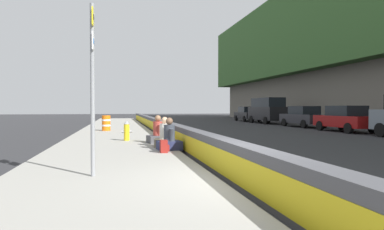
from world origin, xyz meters
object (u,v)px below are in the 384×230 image
at_px(construction_barrel, 106,123).
at_px(parked_car_midline, 267,110).
at_px(parked_car_far, 247,114).
at_px(seated_person_middle, 165,137).
at_px(seated_person_rear, 158,134).
at_px(parked_car_third, 345,119).
at_px(route_sign_post, 93,77).
at_px(seated_person_foreground, 169,140).
at_px(backpack, 164,146).
at_px(fire_hydrant, 127,130).
at_px(parked_car_fourth, 303,116).

height_order(construction_barrel, parked_car_midline, parked_car_midline).
bearing_deg(parked_car_far, seated_person_middle, 151.79).
bearing_deg(parked_car_far, construction_barrel, 134.27).
bearing_deg(construction_barrel, seated_person_rear, -163.61).
relative_size(parked_car_third, parked_car_far, 0.99).
bearing_deg(route_sign_post, construction_barrel, 0.94).
relative_size(seated_person_foreground, backpack, 2.75).
xyz_separation_m(fire_hydrant, parked_car_third, (4.26, -14.14, 0.27)).
bearing_deg(route_sign_post, fire_hydrant, -6.55).
relative_size(seated_person_rear, construction_barrel, 1.19).
distance_m(fire_hydrant, backpack, 4.34).
distance_m(parked_car_fourth, parked_car_midline, 6.43).
bearing_deg(seated_person_rear, parked_car_far, -29.77).
distance_m(construction_barrel, parked_car_midline, 17.99).
distance_m(route_sign_post, construction_barrel, 14.26).
bearing_deg(fire_hydrant, seated_person_middle, -153.09).
xyz_separation_m(backpack, parked_car_far, (25.88, -13.27, 0.53)).
distance_m(seated_person_middle, backpack, 1.63).
distance_m(seated_person_middle, construction_barrel, 9.54).
bearing_deg(parked_car_midline, fire_hydrant, 138.56).
bearing_deg(seated_person_foreground, parked_car_third, -58.71).
bearing_deg(parked_car_far, backpack, 152.86).
relative_size(backpack, construction_barrel, 0.42).
relative_size(fire_hydrant, seated_person_foreground, 0.80).
relative_size(seated_person_middle, parked_car_midline, 0.21).
bearing_deg(fire_hydrant, backpack, -165.59).
bearing_deg(fire_hydrant, route_sign_post, 173.45).
distance_m(fire_hydrant, parked_car_midline, 21.46).
relative_size(parked_car_fourth, parked_car_far, 1.00).
bearing_deg(parked_car_fourth, fire_hydrant, 123.96).
relative_size(backpack, parked_car_midline, 0.08).
bearing_deg(parked_car_third, construction_barrel, 81.15).
distance_m(fire_hydrant, construction_barrel, 6.72).
relative_size(parked_car_third, parked_car_fourth, 0.99).
relative_size(seated_person_foreground, parked_car_midline, 0.21).
xyz_separation_m(seated_person_rear, backpack, (-2.95, 0.14, -0.16)).
xyz_separation_m(seated_person_middle, parked_car_fourth, (12.26, -13.03, 0.38)).
bearing_deg(seated_person_middle, seated_person_rear, 4.04).
relative_size(route_sign_post, seated_person_middle, 3.29).
height_order(parked_car_midline, parked_car_far, parked_car_midline).
xyz_separation_m(seated_person_rear, parked_car_far, (22.94, -13.12, 0.37)).
height_order(fire_hydrant, seated_person_middle, seated_person_middle).
xyz_separation_m(seated_person_foreground, parked_car_midline, (19.58, -12.84, 0.87)).
bearing_deg(seated_person_middle, route_sign_post, 156.16).
bearing_deg(construction_barrel, parked_car_third, -98.85).
distance_m(seated_person_rear, parked_car_third, 14.05).
bearing_deg(seated_person_middle, backpack, 171.50).
distance_m(seated_person_middle, parked_car_midline, 22.70).
relative_size(fire_hydrant, parked_car_midline, 0.17).
bearing_deg(parked_car_third, parked_car_far, -0.68).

